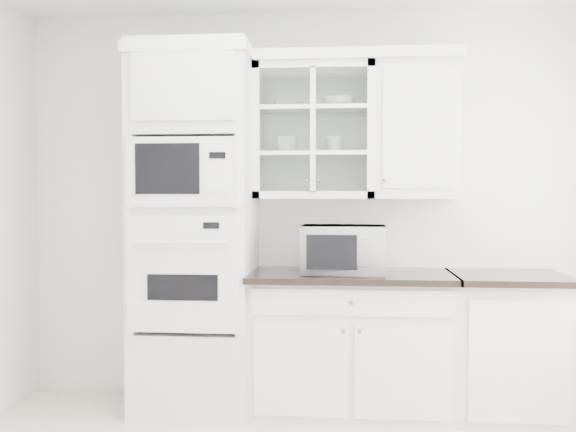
# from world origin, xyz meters

# --- Properties ---
(room_shell) EXTENTS (4.00, 3.50, 2.70)m
(room_shell) POSITION_xyz_m (0.00, 0.43, 1.78)
(room_shell) COLOR white
(room_shell) RESTS_ON ground
(oven_column) EXTENTS (0.76, 0.68, 2.40)m
(oven_column) POSITION_xyz_m (-0.75, 1.42, 1.20)
(oven_column) COLOR silver
(oven_column) RESTS_ON ground
(base_cabinet_run) EXTENTS (1.32, 0.67, 0.92)m
(base_cabinet_run) POSITION_xyz_m (0.28, 1.45, 0.46)
(base_cabinet_run) COLOR silver
(base_cabinet_run) RESTS_ON ground
(extra_base_cabinet) EXTENTS (0.72, 0.67, 0.92)m
(extra_base_cabinet) POSITION_xyz_m (1.28, 1.45, 0.46)
(extra_base_cabinet) COLOR silver
(extra_base_cabinet) RESTS_ON ground
(upper_cabinet_glass) EXTENTS (0.80, 0.33, 0.90)m
(upper_cabinet_glass) POSITION_xyz_m (0.03, 1.58, 1.85)
(upper_cabinet_glass) COLOR silver
(upper_cabinet_glass) RESTS_ON room_shell
(upper_cabinet_solid) EXTENTS (0.55, 0.33, 0.90)m
(upper_cabinet_solid) POSITION_xyz_m (0.71, 1.58, 1.85)
(upper_cabinet_solid) COLOR silver
(upper_cabinet_solid) RESTS_ON room_shell
(crown_molding) EXTENTS (2.14, 0.38, 0.07)m
(crown_molding) POSITION_xyz_m (-0.07, 1.56, 2.33)
(crown_molding) COLOR white
(crown_molding) RESTS_ON room_shell
(countertop_microwave) EXTENTS (0.55, 0.46, 0.31)m
(countertop_microwave) POSITION_xyz_m (0.23, 1.39, 1.07)
(countertop_microwave) COLOR white
(countertop_microwave) RESTS_ON base_cabinet_run
(bowl_a) EXTENTS (0.22, 0.22, 0.05)m
(bowl_a) POSITION_xyz_m (-0.14, 1.59, 2.03)
(bowl_a) COLOR white
(bowl_a) RESTS_ON upper_cabinet_glass
(bowl_b) EXTENTS (0.25, 0.25, 0.07)m
(bowl_b) POSITION_xyz_m (0.19, 1.57, 2.04)
(bowl_b) COLOR white
(bowl_b) RESTS_ON upper_cabinet_glass
(cup_a) EXTENTS (0.15, 0.15, 0.11)m
(cup_a) POSITION_xyz_m (-0.16, 1.60, 1.77)
(cup_a) COLOR white
(cup_a) RESTS_ON upper_cabinet_glass
(cup_b) EXTENTS (0.13, 0.13, 0.11)m
(cup_b) POSITION_xyz_m (0.16, 1.58, 1.76)
(cup_b) COLOR white
(cup_b) RESTS_ON upper_cabinet_glass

